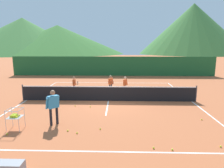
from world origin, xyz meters
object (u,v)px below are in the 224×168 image
at_px(student_2, 125,83).
at_px(tennis_ball_0, 100,129).
at_px(tennis_ball_4, 68,131).
at_px(tennis_ball_3, 172,150).
at_px(tennis_net, 108,93).
at_px(tennis_ball_1, 77,133).
at_px(tennis_ball_10, 90,107).
at_px(student_0, 74,83).
at_px(tennis_ball_2, 221,146).
at_px(tennis_ball_5, 154,148).
at_px(tennis_ball_9, 7,134).
at_px(tennis_ball_6, 202,120).
at_px(instructor, 53,104).
at_px(student_1, 111,82).
at_px(tennis_ball_8, 75,106).
at_px(ball_cart, 15,116).

relative_size(student_2, tennis_ball_0, 19.03).
bearing_deg(tennis_ball_4, tennis_ball_3, -19.97).
bearing_deg(tennis_net, student_2, 60.95).
distance_m(tennis_ball_1, tennis_ball_10, 3.62).
bearing_deg(tennis_ball_4, student_0, 99.62).
distance_m(tennis_ball_2, tennis_ball_5, 2.42).
xyz_separation_m(student_2, tennis_ball_2, (3.16, -8.07, -0.74)).
distance_m(student_2, tennis_ball_9, 8.89).
bearing_deg(tennis_ball_10, tennis_ball_1, -90.93).
bearing_deg(tennis_ball_0, tennis_ball_9, -170.37).
distance_m(tennis_ball_1, tennis_ball_6, 6.01).
height_order(instructor, tennis_ball_4, instructor).
distance_m(tennis_ball_5, tennis_ball_10, 5.57).
bearing_deg(tennis_ball_3, tennis_ball_6, 53.43).
distance_m(tennis_net, tennis_ball_3, 6.77).
xyz_separation_m(instructor, tennis_ball_5, (4.19, -2.11, -0.94)).
bearing_deg(tennis_ball_5, tennis_ball_9, 170.64).
xyz_separation_m(instructor, tennis_ball_0, (2.17, -0.52, -0.94)).
bearing_deg(tennis_net, tennis_ball_6, -35.20).
distance_m(student_1, tennis_ball_4, 7.38).
bearing_deg(tennis_ball_3, tennis_ball_9, 170.67).
distance_m(student_0, tennis_ball_4, 7.01).
relative_size(student_1, tennis_ball_5, 19.59).
xyz_separation_m(tennis_ball_2, tennis_ball_3, (-1.79, -0.27, 0.00)).
bearing_deg(tennis_ball_3, tennis_ball_10, 125.88).
xyz_separation_m(tennis_ball_0, tennis_ball_6, (4.84, 1.25, 0.00)).
distance_m(tennis_ball_8, tennis_ball_10, 0.94).
bearing_deg(tennis_ball_3, student_2, 99.32).
height_order(tennis_net, tennis_ball_4, tennis_net).
bearing_deg(tennis_ball_2, student_1, 116.95).
distance_m(instructor, tennis_ball_3, 5.39).
bearing_deg(tennis_ball_3, tennis_ball_5, 170.89).
relative_size(student_0, tennis_ball_5, 18.61).
distance_m(tennis_net, ball_cart, 6.00).
distance_m(student_2, tennis_ball_0, 6.82).
bearing_deg(ball_cart, tennis_ball_10, 48.87).
bearing_deg(student_2, tennis_ball_1, -107.28).
bearing_deg(tennis_ball_5, instructor, 153.28).
relative_size(instructor, student_0, 1.28).
relative_size(student_1, tennis_ball_4, 19.59).
bearing_deg(ball_cart, student_0, 80.21).
relative_size(ball_cart, tennis_ball_9, 13.22).
bearing_deg(student_0, tennis_ball_8, -77.52).
xyz_separation_m(student_0, student_1, (2.72, 0.30, 0.04)).
relative_size(tennis_ball_6, tennis_ball_9, 1.00).
height_order(tennis_ball_0, tennis_ball_3, same).
xyz_separation_m(tennis_net, tennis_ball_9, (-3.88, -5.21, -0.47)).
distance_m(instructor, tennis_ball_6, 7.11).
distance_m(student_0, tennis_ball_6, 9.16).
relative_size(student_1, tennis_ball_6, 19.59).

